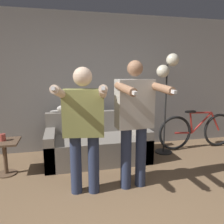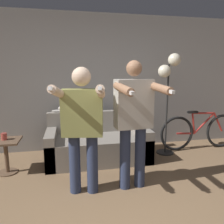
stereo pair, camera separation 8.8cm
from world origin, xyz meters
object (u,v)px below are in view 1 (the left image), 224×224
cat (69,108)px  bicycle (197,131)px  person_left (84,122)px  person_right (135,117)px  cup (3,137)px  floor_lamp (167,75)px  side_table (4,151)px  couch (97,145)px

cat → bicycle: cat is taller
person_left → person_right: person_right is taller
person_right → cat: size_ratio=3.08×
cup → cat: bearing=28.9°
person_left → bicycle: (2.37, 1.16, -0.57)m
cup → person_left: bearing=-35.8°
floor_lamp → side_table: size_ratio=3.55×
cup → bicycle: bearing=5.9°
couch → bicycle: 2.05m
couch → side_table: 1.45m
cat → cup: bearing=-151.1°
floor_lamp → cup: (-2.73, -0.27, -0.89)m
person_left → bicycle: person_left is taller
person_left → person_right: bearing=10.2°
cat → side_table: (-0.97, -0.57, -0.51)m
side_table → cup: (-0.01, 0.02, 0.20)m
couch → cup: 1.49m
person_right → person_left: bearing=176.1°
side_table → bicycle: 3.50m
side_table → cup: bearing=122.2°
person_left → floor_lamp: size_ratio=0.86×
cup → bicycle: bicycle is taller
couch → person_left: (-0.33, -1.04, 0.66)m
cup → bicycle: 3.51m
couch → cup: bearing=-170.7°
person_right → side_table: person_right is taller
person_left → side_table: person_left is taller
cat → bicycle: bearing=-4.2°
cat → couch: bearing=-34.2°
floor_lamp → side_table: bearing=-173.8°
couch → bicycle: couch is taller
person_right → side_table: (-1.75, 0.78, -0.59)m
person_left → floor_lamp: floor_lamp is taller
person_right → bicycle: bearing=30.1°
couch → floor_lamp: size_ratio=0.94×
floor_lamp → bicycle: size_ratio=1.10×
couch → cat: (-0.45, 0.31, 0.61)m
person_left → cup: size_ratio=15.32×
side_table → bicycle: bicycle is taller
person_right → side_table: bearing=152.0°
side_table → cat: bearing=30.2°
person_right → cup: (-1.76, 0.81, -0.39)m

